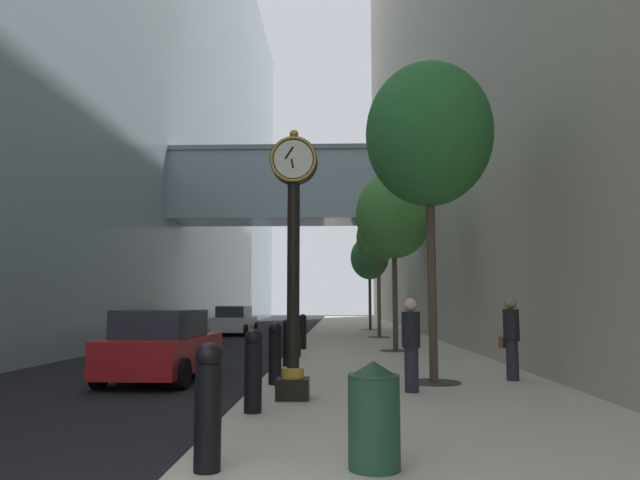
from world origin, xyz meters
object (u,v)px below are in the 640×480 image
(bollard_third, at_px, (275,352))
(bollard_fourth, at_px, (288,342))
(bollard_sixth, at_px, (303,331))
(bollard_fifth, at_px, (297,335))
(street_clock, at_px, (293,248))
(bollard_nearest, at_px, (208,403))
(street_tree_far, at_px, (370,258))
(street_tree_mid_near, at_px, (394,215))
(street_tree_mid_far, at_px, (378,238))
(car_red_near, at_px, (163,346))
(pedestrian_walking, at_px, (511,336))
(car_white_mid, at_px, (235,321))
(trash_bin, at_px, (374,413))
(street_tree_near, at_px, (429,135))
(pedestrian_by_clock, at_px, (411,342))
(bollard_second, at_px, (253,369))

(bollard_third, relative_size, bollard_fourth, 1.00)
(bollard_sixth, bearing_deg, bollard_fifth, -90.00)
(street_clock, height_order, bollard_nearest, street_clock)
(bollard_nearest, bearing_deg, street_tree_far, 83.88)
(street_clock, bearing_deg, street_tree_mid_near, 74.76)
(street_clock, distance_m, street_tree_mid_far, 18.39)
(bollard_sixth, bearing_deg, car_red_near, -110.39)
(bollard_sixth, height_order, pedestrian_walking, pedestrian_walking)
(bollard_nearest, xyz_separation_m, car_white_mid, (-4.57, 26.86, -0.01))
(street_tree_mid_near, bearing_deg, street_tree_far, 90.00)
(street_tree_far, relative_size, trash_bin, 5.56)
(car_red_near, bearing_deg, pedestrian_walking, -5.96)
(bollard_fourth, relative_size, car_red_near, 0.30)
(bollard_third, xyz_separation_m, street_tree_near, (3.25, 0.34, 4.58))
(street_clock, relative_size, street_tree_mid_near, 0.75)
(street_clock, height_order, street_tree_mid_far, street_tree_mid_far)
(bollard_nearest, relative_size, bollard_sixth, 1.00)
(bollard_fifth, distance_m, trash_bin, 12.08)
(street_clock, height_order, street_tree_near, street_tree_near)
(street_tree_mid_near, bearing_deg, trash_bin, -96.46)
(bollard_fifth, distance_m, street_tree_near, 8.00)
(bollard_nearest, bearing_deg, bollard_third, 90.00)
(bollard_fourth, distance_m, trash_bin, 9.09)
(street_tree_mid_far, height_order, pedestrian_walking, street_tree_mid_far)
(street_tree_mid_near, xyz_separation_m, car_red_near, (-6.03, -6.73, -4.06))
(pedestrian_by_clock, bearing_deg, car_red_near, 154.98)
(bollard_second, distance_m, street_tree_mid_far, 20.00)
(trash_bin, bearing_deg, street_tree_mid_near, 83.54)
(bollard_third, bearing_deg, street_tree_far, 82.36)
(street_tree_near, xyz_separation_m, street_tree_far, (-0.00, 23.90, -0.79))
(bollard_fifth, relative_size, car_white_mid, 0.28)
(street_tree_mid_near, xyz_separation_m, street_tree_far, (0.00, 15.93, -0.26))
(car_red_near, bearing_deg, bollard_sixth, 69.61)
(bollard_fifth, bearing_deg, trash_bin, -82.21)
(bollard_fifth, xyz_separation_m, street_tree_far, (3.25, 18.19, 3.79))
(bollard_third, height_order, street_tree_mid_far, street_tree_mid_far)
(car_red_near, xyz_separation_m, car_white_mid, (-1.79, 19.24, -0.00))
(street_tree_mid_near, height_order, pedestrian_by_clock, street_tree_mid_near)
(street_clock, xyz_separation_m, car_red_near, (-3.28, 3.36, -1.95))
(bollard_third, relative_size, bollard_sixth, 1.00)
(bollard_sixth, bearing_deg, pedestrian_by_clock, -75.27)
(bollard_nearest, relative_size, bollard_third, 1.00)
(street_tree_mid_near, relative_size, street_tree_far, 1.07)
(bollard_fourth, bearing_deg, trash_bin, -79.62)
(pedestrian_by_clock, distance_m, car_red_near, 5.98)
(pedestrian_by_clock, height_order, car_white_mid, pedestrian_by_clock)
(bollard_sixth, bearing_deg, bollard_fourth, -90.00)
(street_tree_near, distance_m, street_tree_far, 23.91)
(pedestrian_walking, bearing_deg, street_tree_mid_near, 102.94)
(street_tree_near, xyz_separation_m, pedestrian_walking, (1.73, 0.43, -4.30))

